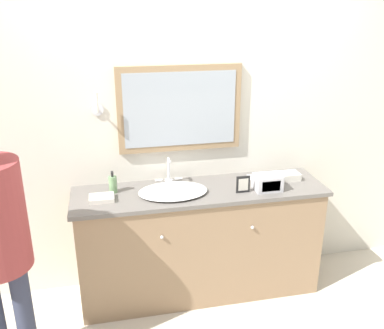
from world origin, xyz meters
TOP-DOWN VIEW (x-y plane):
  - ground_plane at (0.00, 0.00)m, footprint 14.00×14.00m
  - wall_back at (-0.00, 0.57)m, footprint 8.00×0.18m
  - vanity_counter at (0.00, 0.29)m, footprint 1.85×0.51m
  - sink_basin at (-0.21, 0.27)m, footprint 0.50×0.39m
  - soap_bottle at (-0.62, 0.37)m, footprint 0.06×0.06m
  - appliance_box at (0.48, 0.18)m, footprint 0.19×0.15m
  - picture_frame at (0.29, 0.17)m, footprint 0.10×0.01m
  - hand_towel_near_sink at (0.70, 0.33)m, footprint 0.18×0.12m
  - hand_towel_far_corner at (-0.71, 0.25)m, footprint 0.17×0.13m
  - metal_tray at (0.50, 0.41)m, footprint 0.17×0.12m

SIDE VIEW (x-z plane):
  - ground_plane at x=0.00m, z-range 0.00..0.00m
  - vanity_counter at x=0.00m, z-range 0.00..0.87m
  - metal_tray at x=0.50m, z-range 0.87..0.88m
  - hand_towel_far_corner at x=-0.71m, z-range 0.87..0.91m
  - sink_basin at x=-0.21m, z-range 0.79..1.00m
  - hand_towel_near_sink at x=0.70m, z-range 0.87..0.93m
  - appliance_box at x=0.48m, z-range 0.87..0.99m
  - picture_frame at x=0.29m, z-range 0.87..1.00m
  - soap_bottle at x=-0.62m, z-range 0.86..1.02m
  - wall_back at x=0.00m, z-range 0.00..2.55m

